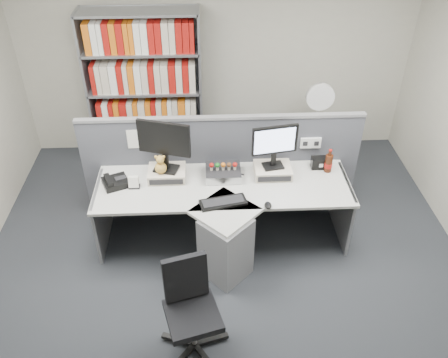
{
  "coord_description": "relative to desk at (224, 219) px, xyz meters",
  "views": [
    {
      "loc": [
        -0.17,
        -2.99,
        3.61
      ],
      "look_at": [
        0.0,
        0.65,
        0.92
      ],
      "focal_mm": 37.71,
      "sensor_mm": 36.0,
      "label": 1
    }
  ],
  "objects": [
    {
      "name": "monitor_riser_left",
      "position": [
        -0.58,
        0.38,
        0.31
      ],
      "size": [
        0.38,
        0.31,
        0.1
      ],
      "color": "beige",
      "rests_on": "desk"
    },
    {
      "name": "ground",
      "position": [
        0.0,
        -0.6,
        -0.46
      ],
      "size": [
        5.5,
        5.5,
        0.0
      ],
      "primitive_type": "plane",
      "color": "#2E3136",
      "rests_on": "ground"
    },
    {
      "name": "desktop_pc",
      "position": [
        0.01,
        0.37,
        0.31
      ],
      "size": [
        0.36,
        0.32,
        0.1
      ],
      "color": "black",
      "rests_on": "desk"
    },
    {
      "name": "figurines",
      "position": [
        0.01,
        0.36,
        0.41
      ],
      "size": [
        0.29,
        0.05,
        0.09
      ],
      "color": "beige",
      "rests_on": "desktop_pc"
    },
    {
      "name": "partition",
      "position": [
        0.0,
        0.65,
        0.19
      ],
      "size": [
        3.0,
        0.08,
        1.27
      ],
      "color": "#4B4C55",
      "rests_on": "ground"
    },
    {
      "name": "plush_toy",
      "position": [
        -0.63,
        0.33,
        0.45
      ],
      "size": [
        0.12,
        0.12,
        0.21
      ],
      "color": "gold",
      "rests_on": "monitor_riser_left"
    },
    {
      "name": "monitor_right",
      "position": [
        0.52,
        0.38,
        0.65
      ],
      "size": [
        0.47,
        0.18,
        0.48
      ],
      "color": "black",
      "rests_on": "monitor_riser_right"
    },
    {
      "name": "office_chair",
      "position": [
        -0.33,
        -1.09,
        0.02
      ],
      "size": [
        0.59,
        0.57,
        0.89
      ],
      "color": "silver",
      "rests_on": "ground"
    },
    {
      "name": "monitor_riser_right",
      "position": [
        0.52,
        0.38,
        0.31
      ],
      "size": [
        0.38,
        0.31,
        0.1
      ],
      "color": "beige",
      "rests_on": "desk"
    },
    {
      "name": "monitor_left",
      "position": [
        -0.58,
        0.38,
        0.69
      ],
      "size": [
        0.53,
        0.24,
        0.55
      ],
      "color": "black",
      "rests_on": "monitor_riser_left"
    },
    {
      "name": "desk_phone",
      "position": [
        -1.1,
        0.27,
        0.3
      ],
      "size": [
        0.31,
        0.3,
        0.1
      ],
      "color": "black",
      "rests_on": "desk"
    },
    {
      "name": "desk_fan",
      "position": [
        1.2,
        1.4,
        0.6
      ],
      "size": [
        0.34,
        0.2,
        0.57
      ],
      "color": "white",
      "rests_on": "filing_cabinet"
    },
    {
      "name": "mouse",
      "position": [
        0.41,
        -0.15,
        0.28
      ],
      "size": [
        0.07,
        0.11,
        0.04
      ],
      "primitive_type": "ellipsoid",
      "color": "black",
      "rests_on": "desk"
    },
    {
      "name": "desk_calendar",
      "position": [
        -0.9,
        0.23,
        0.32
      ],
      "size": [
        0.11,
        0.08,
        0.13
      ],
      "color": "black",
      "rests_on": "desk"
    },
    {
      "name": "desk",
      "position": [
        0.0,
        0.0,
        0.0
      ],
      "size": [
        2.6,
        1.2,
        0.72
      ],
      "color": "#BBBBB4",
      "rests_on": "ground"
    },
    {
      "name": "cola_bottle",
      "position": [
        1.11,
        0.42,
        0.36
      ],
      "size": [
        0.08,
        0.08,
        0.27
      ],
      "color": "#3F190A",
      "rests_on": "desk"
    },
    {
      "name": "filing_cabinet",
      "position": [
        1.2,
        1.4,
        -0.11
      ],
      "size": [
        0.45,
        0.61,
        0.7
      ],
      "color": "gray",
      "rests_on": "ground"
    },
    {
      "name": "room_shell",
      "position": [
        0.0,
        -0.6,
        1.33
      ],
      "size": [
        5.04,
        5.54,
        2.72
      ],
      "color": "#B5B2A2",
      "rests_on": "ground"
    },
    {
      "name": "keyboard",
      "position": [
        -0.01,
        -0.07,
        0.28
      ],
      "size": [
        0.48,
        0.26,
        0.03
      ],
      "color": "black",
      "rests_on": "desk"
    },
    {
      "name": "shelving_unit",
      "position": [
        -0.9,
        1.85,
        0.52
      ],
      "size": [
        1.41,
        0.4,
        2.0
      ],
      "color": "gray",
      "rests_on": "ground"
    },
    {
      "name": "speaker",
      "position": [
        1.04,
        0.48,
        0.33
      ],
      "size": [
        0.19,
        0.1,
        0.13
      ],
      "primitive_type": "cube",
      "color": "black",
      "rests_on": "desk"
    }
  ]
}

